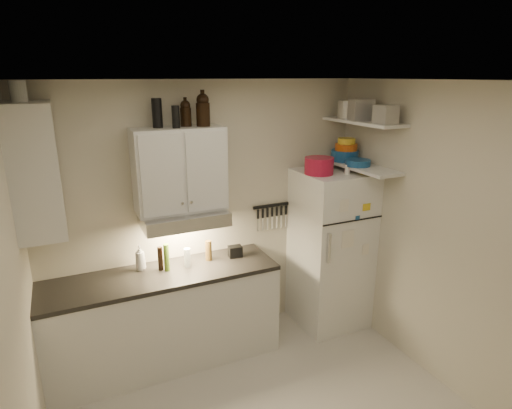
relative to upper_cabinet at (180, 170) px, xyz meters
name	(u,v)px	position (x,y,z in m)	size (l,w,h in m)	color
ceiling	(282,79)	(0.30, -1.33, 0.78)	(3.20, 3.00, 0.02)	white
back_wall	(207,216)	(0.30, 0.18, -0.53)	(3.20, 0.02, 2.60)	beige
left_wall	(10,337)	(-1.31, -1.33, -0.53)	(0.02, 3.00, 2.60)	beige
right_wall	(449,242)	(1.91, -1.33, -0.53)	(0.02, 3.00, 2.60)	beige
base_cabinet	(165,320)	(-0.25, -0.14, -1.39)	(2.10, 0.60, 0.88)	silver
countertop	(162,275)	(-0.25, -0.14, -0.93)	(2.10, 0.62, 0.04)	black
upper_cabinet	(180,170)	(0.00, 0.00, 0.00)	(0.80, 0.33, 0.75)	silver
side_cabinet	(35,170)	(-1.14, -0.14, 0.12)	(0.33, 0.55, 1.00)	silver
range_hood	(184,218)	(0.00, -0.06, -0.44)	(0.76, 0.46, 0.12)	silver
fridge	(331,249)	(1.55, -0.18, -0.98)	(0.70, 0.68, 1.70)	white
shelf_hi	(363,122)	(1.75, -0.31, 0.38)	(0.30, 0.95, 0.03)	silver
shelf_lo	(360,166)	(1.75, -0.31, -0.07)	(0.30, 0.95, 0.03)	silver
knife_strip	(271,206)	(1.00, 0.15, -0.51)	(0.42, 0.02, 0.03)	black
dutch_oven	(319,166)	(1.34, -0.20, -0.04)	(0.29, 0.29, 0.17)	maroon
book_stack	(366,168)	(1.82, -0.33, -0.09)	(0.18, 0.22, 0.07)	yellow
spice_jar	(347,169)	(1.60, -0.31, -0.08)	(0.05, 0.05, 0.09)	silver
stock_pot	(349,109)	(1.75, -0.09, 0.48)	(0.25, 0.25, 0.18)	silver
tin_a	(361,110)	(1.71, -0.32, 0.49)	(0.20, 0.18, 0.20)	#AAAAAD
tin_b	(386,115)	(1.71, -0.66, 0.47)	(0.17, 0.17, 0.17)	#AAAAAD
bowl_teal	(345,155)	(1.74, -0.06, 0.01)	(0.29, 0.29, 0.11)	navy
bowl_orange	(346,147)	(1.74, -0.09, 0.10)	(0.23, 0.23, 0.07)	#BA4C11
bowl_yellow	(347,141)	(1.74, -0.09, 0.16)	(0.18, 0.18, 0.06)	gold
plates	(358,163)	(1.70, -0.33, -0.02)	(0.25, 0.25, 0.06)	navy
growler_a	(186,113)	(0.09, 0.04, 0.49)	(0.10, 0.10, 0.23)	black
growler_b	(203,109)	(0.23, -0.02, 0.52)	(0.12, 0.12, 0.29)	black
thermos_a	(176,117)	(-0.02, -0.06, 0.47)	(0.07, 0.07, 0.19)	black
thermos_b	(157,113)	(-0.16, 0.03, 0.50)	(0.09, 0.09, 0.25)	black
side_jar	(18,91)	(-1.16, -0.15, 0.70)	(0.11, 0.11, 0.15)	silver
soap_bottle	(140,256)	(-0.40, 0.02, -0.77)	(0.10, 0.10, 0.27)	silver
pepper_mill	(209,251)	(0.23, -0.04, -0.81)	(0.06, 0.06, 0.20)	brown
oil_bottle	(167,257)	(-0.19, -0.10, -0.78)	(0.05, 0.05, 0.26)	#456519
vinegar_bottle	(160,259)	(-0.24, -0.06, -0.79)	(0.05, 0.05, 0.22)	black
clear_bottle	(187,258)	(0.00, -0.10, -0.81)	(0.06, 0.06, 0.18)	silver
red_jar	(187,258)	(0.02, -0.03, -0.85)	(0.06, 0.06, 0.12)	maroon
caddy	(235,251)	(0.49, -0.07, -0.85)	(0.13, 0.09, 0.11)	black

